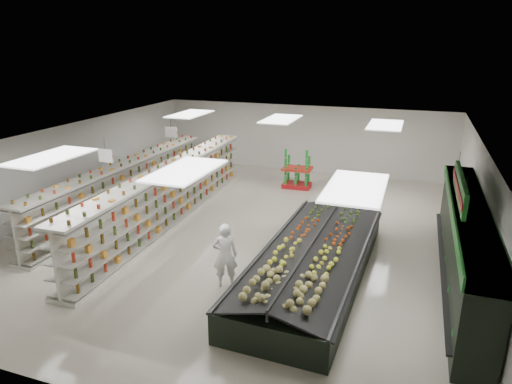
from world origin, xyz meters
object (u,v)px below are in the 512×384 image
at_px(gondola_left, 127,188).
at_px(produce_island, 314,259).
at_px(gondola_center, 171,197).
at_px(soda_endcap, 297,170).
at_px(shopper_background, 212,170).
at_px(shopper_main, 225,255).

xyz_separation_m(gondola_left, produce_island, (7.81, -2.85, -0.33)).
bearing_deg(produce_island, gondola_center, 158.06).
distance_m(soda_endcap, shopper_background, 3.67).
distance_m(produce_island, shopper_background, 8.56).
bearing_deg(shopper_main, soda_endcap, -110.42).
xyz_separation_m(gondola_left, soda_endcap, (5.39, 4.71, -0.06)).
bearing_deg(gondola_left, shopper_main, -35.51).
bearing_deg(shopper_main, gondola_center, -67.60).
bearing_deg(soda_endcap, gondola_center, -121.14).
relative_size(gondola_left, produce_island, 1.39).
bearing_deg(shopper_main, shopper_background, -86.07).
xyz_separation_m(gondola_center, shopper_background, (-0.22, 3.98, -0.12)).
xyz_separation_m(gondola_left, gondola_center, (2.19, -0.59, 0.08)).
distance_m(gondola_center, soda_endcap, 6.19).
xyz_separation_m(produce_island, shopper_main, (-2.03, -1.28, 0.37)).
xyz_separation_m(gondola_center, soda_endcap, (3.20, 5.30, -0.14)).
xyz_separation_m(gondola_center, shopper_main, (3.58, -3.55, -0.04)).
bearing_deg(shopper_main, gondola_left, -58.48).
distance_m(gondola_center, shopper_main, 5.04).
distance_m(gondola_left, soda_endcap, 7.16).
relative_size(gondola_left, soda_endcap, 6.55).
height_order(gondola_center, shopper_main, gondola_center).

